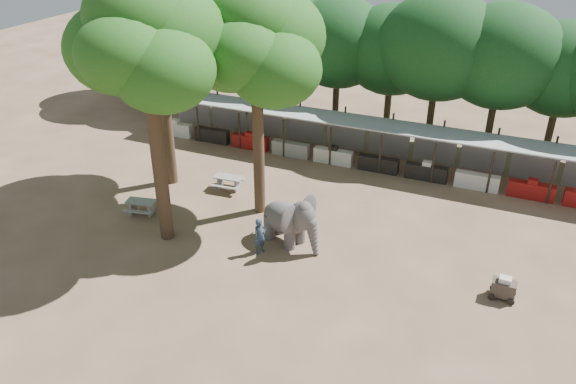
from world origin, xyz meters
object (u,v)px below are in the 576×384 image
at_px(handler, 260,236).
at_px(cart_front, 503,288).
at_px(yard_tree_center, 145,42).
at_px(yard_tree_back, 255,44).
at_px(picnic_table_near, 141,205).
at_px(picnic_table_far, 229,181).
at_px(yard_tree_left, 157,35).
at_px(elephant, 291,220).

distance_m(handler, cart_front, 10.51).
bearing_deg(yard_tree_center, handler, 4.36).
bearing_deg(yard_tree_back, picnic_table_near, -151.64).
xyz_separation_m(handler, cart_front, (10.46, 0.91, -0.37)).
xyz_separation_m(yard_tree_back, picnic_table_far, (-2.47, 1.25, -8.04)).
relative_size(yard_tree_left, yard_tree_back, 0.97).
distance_m(elephant, picnic_table_far, 6.41).
xyz_separation_m(yard_tree_left, picnic_table_far, (3.53, 0.25, -7.69)).
distance_m(handler, picnic_table_near, 7.14).
distance_m(yard_tree_left, yard_tree_back, 6.09).
bearing_deg(picnic_table_far, yard_tree_back, -31.00).
bearing_deg(picnic_table_far, picnic_table_near, -128.63).
bearing_deg(yard_tree_back, yard_tree_center, -126.86).
xyz_separation_m(yard_tree_left, handler, (7.79, -4.64, -7.33)).
height_order(yard_tree_left, elephant, yard_tree_left).
distance_m(yard_tree_back, elephant, 8.15).
height_order(yard_tree_left, yard_tree_center, yard_tree_center).
bearing_deg(elephant, yard_tree_left, 177.27).
xyz_separation_m(picnic_table_near, cart_front, (17.55, 0.13, 0.01)).
distance_m(yard_tree_back, picnic_table_far, 8.50).
height_order(yard_tree_center, picnic_table_near, yard_tree_center).
bearing_deg(elephant, handler, -109.20).
height_order(handler, cart_front, handler).
distance_m(yard_tree_left, cart_front, 20.16).
bearing_deg(yard_tree_back, handler, -63.73).
height_order(yard_tree_center, cart_front, yard_tree_center).
relative_size(handler, cart_front, 1.64).
height_order(picnic_table_far, cart_front, cart_front).
relative_size(yard_tree_center, picnic_table_near, 6.94).
xyz_separation_m(yard_tree_back, handler, (1.79, -3.64, -7.67)).
distance_m(yard_tree_center, cart_front, 17.61).
bearing_deg(elephant, yard_tree_center, -145.90).
xyz_separation_m(yard_tree_back, cart_front, (12.26, -2.73, -8.04)).
bearing_deg(yard_tree_left, cart_front, -11.54).
height_order(yard_tree_back, cart_front, yard_tree_back).
height_order(yard_tree_left, yard_tree_back, yard_tree_back).
relative_size(elephant, picnic_table_near, 1.94).
bearing_deg(yard_tree_back, cart_front, -12.55).
bearing_deg(picnic_table_far, handler, -53.04).
height_order(picnic_table_near, cart_front, cart_front).
xyz_separation_m(yard_tree_back, picnic_table_near, (-5.29, -2.86, -8.05)).
bearing_deg(cart_front, yard_tree_center, -173.70).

